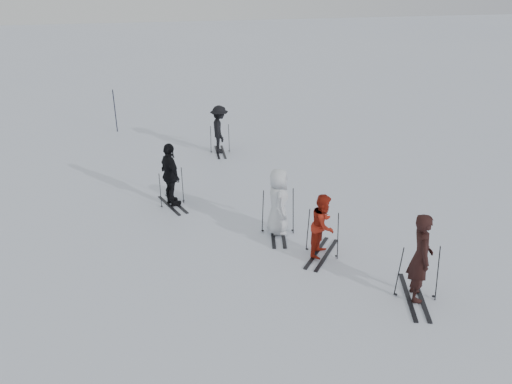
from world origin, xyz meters
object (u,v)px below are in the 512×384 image
skier_red (323,226)px  piste_marker (115,111)px  skier_uphill_left (171,176)px  skier_near_dark (420,258)px  skier_grey (278,202)px  skier_uphill_far (220,130)px

skier_red → piste_marker: piste_marker is taller
skier_uphill_left → piste_marker: bearing=-6.6°
skier_red → skier_uphill_left: bearing=81.0°
skier_near_dark → skier_red: size_ratio=1.24×
skier_grey → skier_uphill_left: skier_uphill_left is taller
skier_grey → skier_uphill_far: (-0.48, 6.78, 0.00)m
skier_red → skier_near_dark: bearing=-109.4°
skier_near_dark → skier_uphill_far: bearing=32.3°
skier_red → piste_marker: bearing=62.3°
skier_red → piste_marker: 13.02m
skier_near_dark → skier_uphill_far: 10.67m
skier_red → skier_uphill_left: skier_uphill_left is taller
skier_uphill_left → skier_red: bearing=-156.6°
skier_grey → skier_uphill_far: skier_uphill_far is taller
skier_red → skier_uphill_far: (-1.26, 8.15, 0.11)m
skier_red → skier_grey: skier_grey is taller
skier_near_dark → skier_grey: bearing=49.2°
skier_red → skier_uphill_far: bearing=47.2°
skier_near_dark → skier_grey: 4.16m
piste_marker → skier_red: bearing=-66.1°
skier_uphill_left → piste_marker: size_ratio=1.04×
piste_marker → skier_grey: bearing=-66.9°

